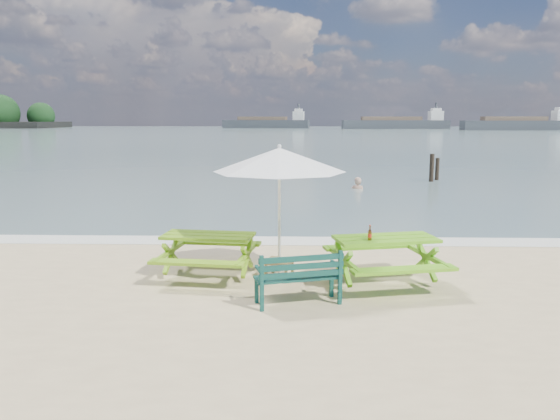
{
  "coord_description": "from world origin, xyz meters",
  "views": [
    {
      "loc": [
        -0.03,
        -7.66,
        2.82
      ],
      "look_at": [
        -0.33,
        3.0,
        1.0
      ],
      "focal_mm": 35.0,
      "sensor_mm": 36.0,
      "label": 1
    }
  ],
  "objects_px": {
    "park_bench": "(298,288)",
    "beer_bottle": "(370,235)",
    "picnic_table_left": "(209,256)",
    "swimmer": "(357,198)",
    "side_table": "(279,268)",
    "patio_umbrella": "(279,160)",
    "picnic_table_right": "(385,262)"
  },
  "relations": [
    {
      "from": "park_bench",
      "to": "side_table",
      "type": "relative_size",
      "value": 2.37
    },
    {
      "from": "patio_umbrella",
      "to": "side_table",
      "type": "bearing_deg",
      "value": 75.96
    },
    {
      "from": "picnic_table_left",
      "to": "picnic_table_right",
      "type": "distance_m",
      "value": 3.1
    },
    {
      "from": "beer_bottle",
      "to": "swimmer",
      "type": "distance_m",
      "value": 13.01
    },
    {
      "from": "picnic_table_right",
      "to": "side_table",
      "type": "relative_size",
      "value": 3.81
    },
    {
      "from": "picnic_table_right",
      "to": "swimmer",
      "type": "xyz_separation_m",
      "value": [
        0.96,
        12.67,
        -0.77
      ]
    },
    {
      "from": "patio_umbrella",
      "to": "beer_bottle",
      "type": "relative_size",
      "value": 11.45
    },
    {
      "from": "park_bench",
      "to": "beer_bottle",
      "type": "relative_size",
      "value": 5.42
    },
    {
      "from": "picnic_table_left",
      "to": "beer_bottle",
      "type": "bearing_deg",
      "value": -12.25
    },
    {
      "from": "side_table",
      "to": "swimmer",
      "type": "bearing_deg",
      "value": 77.27
    },
    {
      "from": "side_table",
      "to": "swimmer",
      "type": "xyz_separation_m",
      "value": [
        2.77,
        12.28,
        -0.53
      ]
    },
    {
      "from": "park_bench",
      "to": "side_table",
      "type": "bearing_deg",
      "value": 102.77
    },
    {
      "from": "side_table",
      "to": "swimmer",
      "type": "relative_size",
      "value": 0.34
    },
    {
      "from": "picnic_table_left",
      "to": "swimmer",
      "type": "relative_size",
      "value": 1.16
    },
    {
      "from": "park_bench",
      "to": "beer_bottle",
      "type": "height_order",
      "value": "beer_bottle"
    },
    {
      "from": "park_bench",
      "to": "side_table",
      "type": "distance_m",
      "value": 1.48
    },
    {
      "from": "picnic_table_right",
      "to": "patio_umbrella",
      "type": "relative_size",
      "value": 0.76
    },
    {
      "from": "side_table",
      "to": "patio_umbrella",
      "type": "height_order",
      "value": "patio_umbrella"
    },
    {
      "from": "side_table",
      "to": "beer_bottle",
      "type": "bearing_deg",
      "value": -21.9
    },
    {
      "from": "picnic_table_left",
      "to": "patio_umbrella",
      "type": "bearing_deg",
      "value": 0.22
    },
    {
      "from": "patio_umbrella",
      "to": "picnic_table_left",
      "type": "bearing_deg",
      "value": -179.78
    },
    {
      "from": "side_table",
      "to": "beer_bottle",
      "type": "height_order",
      "value": "beer_bottle"
    },
    {
      "from": "park_bench",
      "to": "swimmer",
      "type": "distance_m",
      "value": 13.95
    },
    {
      "from": "park_bench",
      "to": "patio_umbrella",
      "type": "relative_size",
      "value": 0.47
    },
    {
      "from": "picnic_table_left",
      "to": "beer_bottle",
      "type": "height_order",
      "value": "beer_bottle"
    },
    {
      "from": "patio_umbrella",
      "to": "park_bench",
      "type": "bearing_deg",
      "value": -77.23
    },
    {
      "from": "picnic_table_left",
      "to": "beer_bottle",
      "type": "distance_m",
      "value": 2.89
    },
    {
      "from": "picnic_table_right",
      "to": "swimmer",
      "type": "bearing_deg",
      "value": 85.67
    },
    {
      "from": "side_table",
      "to": "patio_umbrella",
      "type": "distance_m",
      "value": 1.93
    },
    {
      "from": "swimmer",
      "to": "park_bench",
      "type": "bearing_deg",
      "value": -100.12
    },
    {
      "from": "picnic_table_left",
      "to": "picnic_table_right",
      "type": "relative_size",
      "value": 0.89
    },
    {
      "from": "picnic_table_left",
      "to": "side_table",
      "type": "distance_m",
      "value": 1.28
    }
  ]
}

